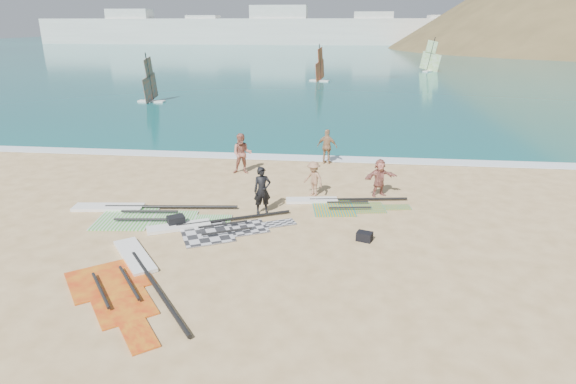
# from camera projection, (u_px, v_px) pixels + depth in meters

# --- Properties ---
(ground) EXTENTS (300.00, 300.00, 0.00)m
(ground) POSITION_uv_depth(u_px,v_px,m) (281.00, 267.00, 14.59)
(ground) COLOR #E1BC84
(ground) RESTS_ON ground
(sea) EXTENTS (300.00, 240.00, 0.06)m
(sea) POSITION_uv_depth(u_px,v_px,m) (340.00, 48.00, 138.19)
(sea) COLOR #0B494F
(sea) RESTS_ON ground
(surf_line) EXTENTS (300.00, 1.20, 0.04)m
(surf_line) POSITION_uv_depth(u_px,v_px,m) (310.00, 159.00, 26.11)
(surf_line) COLOR white
(surf_line) RESTS_ON ground
(far_town) EXTENTS (160.00, 8.00, 12.00)m
(far_town) POSITION_uv_depth(u_px,v_px,m) (292.00, 30.00, 155.24)
(far_town) COLOR white
(far_town) RESTS_ON ground
(rig_grey) EXTENTS (5.33, 3.50, 0.20)m
(rig_grey) POSITION_uv_depth(u_px,v_px,m) (210.00, 228.00, 17.24)
(rig_grey) COLOR #29292C
(rig_grey) RESTS_ON ground
(rig_green) EXTENTS (6.55, 2.76, 0.21)m
(rig_green) POSITION_uv_depth(u_px,v_px,m) (137.00, 213.00, 18.59)
(rig_green) COLOR green
(rig_green) RESTS_ON ground
(rig_orange) EXTENTS (5.08, 2.29, 0.20)m
(rig_orange) POSITION_uv_depth(u_px,v_px,m) (337.00, 204.00, 19.49)
(rig_orange) COLOR #EC9A02
(rig_orange) RESTS_ON ground
(rig_red) EXTENTS (4.68, 5.82, 0.20)m
(rig_red) POSITION_uv_depth(u_px,v_px,m) (128.00, 277.00, 13.90)
(rig_red) COLOR red
(rig_red) RESTS_ON ground
(gear_bag_near) EXTENTS (0.74, 0.69, 0.38)m
(gear_bag_near) POSITION_uv_depth(u_px,v_px,m) (176.00, 221.00, 17.47)
(gear_bag_near) COLOR black
(gear_bag_near) RESTS_ON ground
(gear_bag_far) EXTENTS (0.60, 0.51, 0.31)m
(gear_bag_far) POSITION_uv_depth(u_px,v_px,m) (364.00, 236.00, 16.31)
(gear_bag_far) COLOR black
(gear_bag_far) RESTS_ON ground
(person_wetsuit) EXTENTS (0.79, 0.66, 1.85)m
(person_wetsuit) POSITION_uv_depth(u_px,v_px,m) (262.00, 190.00, 18.42)
(person_wetsuit) COLOR black
(person_wetsuit) RESTS_ON ground
(beachgoer_left) EXTENTS (1.03, 0.84, 1.98)m
(beachgoer_left) POSITION_uv_depth(u_px,v_px,m) (242.00, 154.00, 23.32)
(beachgoer_left) COLOR #A96655
(beachgoer_left) RESTS_ON ground
(beachgoer_mid) EXTENTS (1.12, 1.05, 1.52)m
(beachgoer_mid) POSITION_uv_depth(u_px,v_px,m) (313.00, 179.00, 20.34)
(beachgoer_mid) COLOR #A37456
(beachgoer_mid) RESTS_ON ground
(beachgoer_back) EXTENTS (1.14, 0.69, 1.82)m
(beachgoer_back) POSITION_uv_depth(u_px,v_px,m) (327.00, 147.00, 24.94)
(beachgoer_back) COLOR tan
(beachgoer_back) RESTS_ON ground
(beachgoer_right) EXTENTS (1.56, 1.06, 1.61)m
(beachgoer_right) POSITION_uv_depth(u_px,v_px,m) (380.00, 178.00, 20.34)
(beachgoer_right) COLOR #AD6559
(beachgoer_right) RESTS_ON ground
(windsurfer_left) EXTENTS (2.49, 3.01, 4.49)m
(windsurfer_left) POSITION_uv_depth(u_px,v_px,m) (150.00, 88.00, 43.98)
(windsurfer_left) COLOR white
(windsurfer_left) RESTS_ON ground
(windsurfer_centre) EXTENTS (2.60, 2.93, 4.56)m
(windsurfer_centre) POSITION_uv_depth(u_px,v_px,m) (320.00, 71.00, 59.52)
(windsurfer_centre) COLOR white
(windsurfer_centre) RESTS_ON ground
(windsurfer_right) EXTENTS (2.75, 2.69, 5.02)m
(windsurfer_right) POSITION_uv_depth(u_px,v_px,m) (430.00, 62.00, 71.20)
(windsurfer_right) COLOR white
(windsurfer_right) RESTS_ON ground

